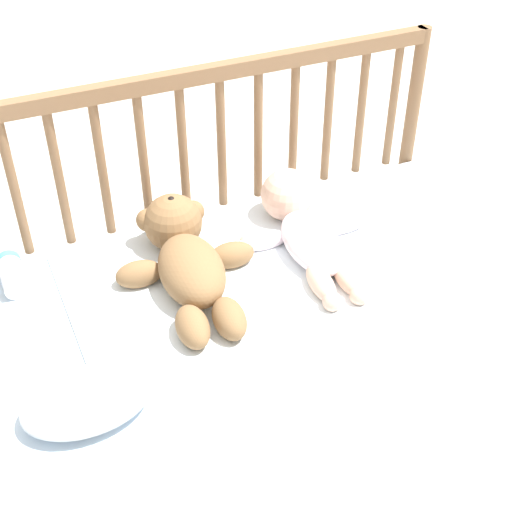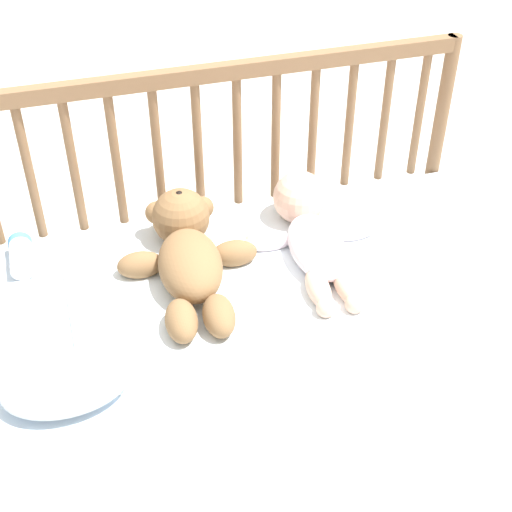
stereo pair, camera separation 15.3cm
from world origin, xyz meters
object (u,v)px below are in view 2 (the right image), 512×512
at_px(small_pillow, 66,383).
at_px(baby_bottle, 21,253).
at_px(teddy_bear, 188,251).
at_px(baby, 311,231).

distance_m(small_pillow, baby_bottle, 0.43).
xyz_separation_m(small_pillow, baby_bottle, (-0.06, 0.43, -0.00)).
relative_size(small_pillow, baby_bottle, 1.65).
bearing_deg(teddy_bear, baby_bottle, 157.59).
height_order(teddy_bear, small_pillow, teddy_bear).
bearing_deg(teddy_bear, baby, 0.58).
bearing_deg(baby_bottle, baby, -12.48).
distance_m(teddy_bear, baby, 0.29).
xyz_separation_m(teddy_bear, baby, (0.29, 0.00, -0.01)).
relative_size(teddy_bear, small_pillow, 1.88).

